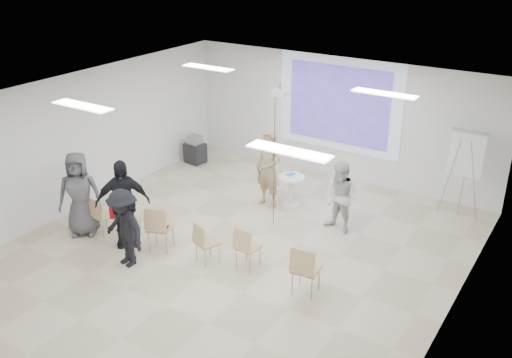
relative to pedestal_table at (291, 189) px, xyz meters
The scene contains 30 objects.
floor 2.43m from the pedestal_table, 88.01° to the right, with size 8.00×9.00×0.10m, color beige.
ceiling 3.56m from the pedestal_table, 88.01° to the right, with size 8.00×9.00×0.10m, color white.
wall_back 2.43m from the pedestal_table, 87.82° to the left, with size 8.00×0.10×3.00m, color silver.
wall_left 4.75m from the pedestal_table, 149.02° to the right, with size 0.10×9.00×3.00m, color silver.
wall_right 4.89m from the pedestal_table, 29.96° to the right, with size 0.10×9.00×3.00m, color silver.
projection_halo 2.55m from the pedestal_table, 87.75° to the left, with size 3.20×0.01×2.30m, color silver.
projection_image 2.54m from the pedestal_table, 87.73° to the left, with size 2.60×0.01×1.90m, color #4734B1.
pedestal_table is the anchor object (origin of this frame).
player_left 0.78m from the pedestal_table, 151.24° to the right, with size 0.73×0.49×1.99m, color tan.
player_right 1.56m from the pedestal_table, 19.41° to the right, with size 0.80×0.64×1.67m, color silver.
controller_left 0.94m from the pedestal_table, behind, with size 0.04×0.12×0.04m, color white.
controller_right 1.45m from the pedestal_table, 11.37° to the right, with size 0.04×0.12×0.04m, color white.
chair_far_left 4.13m from the pedestal_table, 128.56° to the right, with size 0.42×0.44×0.80m.
chair_left_mid 3.67m from the pedestal_table, 122.41° to the right, with size 0.50×0.52×0.82m.
chair_left_inner 3.30m from the pedestal_table, 110.27° to the right, with size 0.57×0.60×0.94m.
chair_center 2.98m from the pedestal_table, 93.01° to the right, with size 0.49×0.51×0.80m.
chair_right_inner 2.78m from the pedestal_table, 77.78° to the right, with size 0.41×0.44×0.82m.
chair_right_far 3.44m from the pedestal_table, 56.95° to the right, with size 0.48×0.51×0.92m.
red_jacket 3.82m from the pedestal_table, 121.48° to the right, with size 0.40×0.09×0.38m, color #AA1529.
laptop 3.22m from the pedestal_table, 111.33° to the right, with size 0.35×0.25×0.03m, color black.
audience_left 3.80m from the pedestal_table, 120.34° to the right, with size 1.18×0.71×2.03m, color black.
audience_mid 4.03m from the pedestal_table, 109.56° to the right, with size 1.10×0.60×1.70m, color black.
audience_outer 4.51m from the pedestal_table, 130.91° to the right, with size 0.96×0.63×1.96m, color #535358.
flipchart_easel 3.76m from the pedestal_table, 24.82° to the left, with size 0.84×0.63×1.94m.
av_cart 3.54m from the pedestal_table, 165.27° to the left, with size 0.55×0.46×0.76m.
ceiling_projector 2.46m from the pedestal_table, 78.46° to the right, with size 0.30×0.25×3.00m.
fluor_panel_nw 3.22m from the pedestal_table, 168.74° to the right, with size 1.20×0.30×0.02m, color white.
fluor_panel_ne 3.32m from the pedestal_table, 10.39° to the right, with size 1.20×0.30×0.02m, color white.
fluor_panel_sw 5.03m from the pedestal_table, 116.29° to the right, with size 1.20×0.30×0.02m, color white.
fluor_panel_se 5.10m from the pedestal_table, 61.79° to the right, with size 1.20×0.30×0.02m, color white.
Camera 1 is at (5.47, -7.75, 5.66)m, focal length 40.00 mm.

